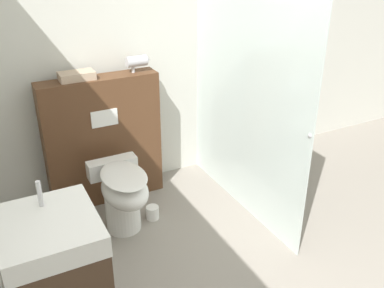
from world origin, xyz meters
name	(u,v)px	position (x,y,z in m)	size (l,w,h in m)	color
wall_back	(148,49)	(0.00, 2.25, 1.25)	(8.00, 0.06, 2.50)	silver
partition_panel	(103,141)	(-0.52, 2.05, 0.56)	(0.99, 0.22, 1.12)	#51331E
shower_glass	(245,95)	(0.48, 1.42, 1.01)	(0.04, 1.60, 2.02)	silver
toilet	(123,194)	(-0.55, 1.51, 0.34)	(0.40, 0.61, 0.55)	white
hair_drier	(138,61)	(-0.17, 2.05, 1.21)	(0.20, 0.09, 0.14)	#B7B7BC
folded_towel	(77,76)	(-0.68, 2.06, 1.15)	(0.27, 0.16, 0.06)	tan
spare_toilet_roll	(153,213)	(-0.30, 1.55, 0.06)	(0.11, 0.11, 0.11)	white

